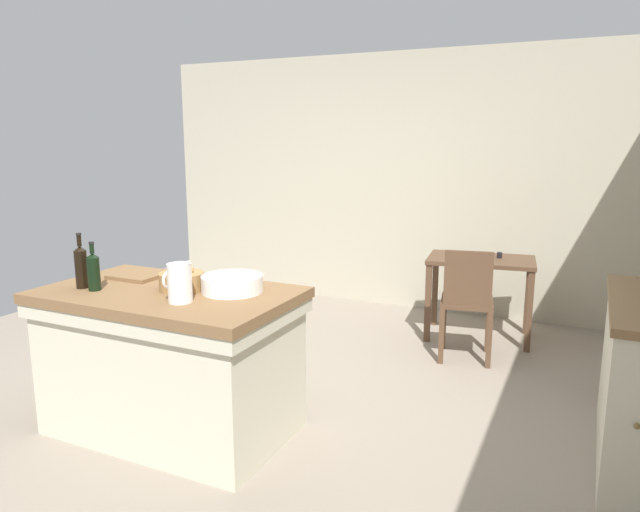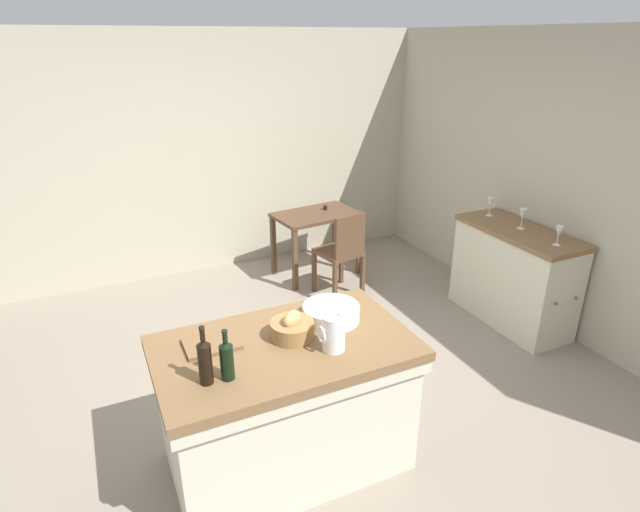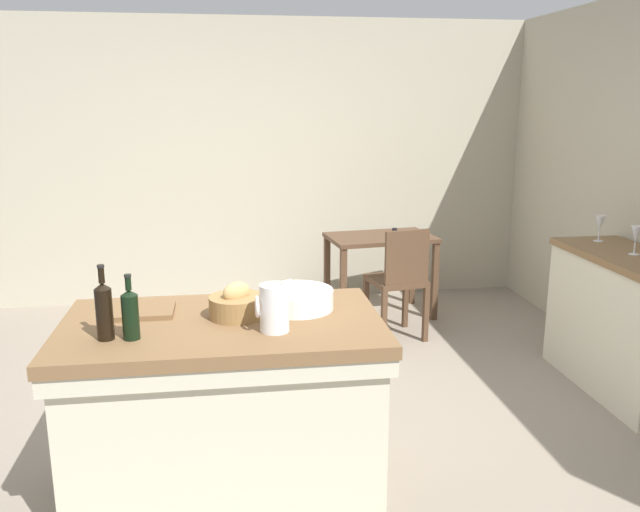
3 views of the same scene
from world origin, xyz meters
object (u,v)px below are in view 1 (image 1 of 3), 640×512
at_px(pitcher, 180,282).
at_px(wine_bottle_dark, 94,271).
at_px(wash_bowl, 232,284).
at_px(writing_desk, 481,271).
at_px(bread_basket, 182,280).
at_px(island_table, 171,356).
at_px(wooden_chair, 467,300).
at_px(wine_bottle_amber, 81,266).
at_px(cutting_board, 136,276).

xyz_separation_m(pitcher, wine_bottle_dark, (-0.61, -0.01, 0.01)).
distance_m(pitcher, wash_bowl, 0.33).
relative_size(writing_desk, wine_bottle_dark, 3.36).
distance_m(wash_bowl, bread_basket, 0.31).
distance_m(island_table, wooden_chair, 2.34).
distance_m(writing_desk, wooden_chair, 0.62).
bearing_deg(bread_basket, island_table, -145.69).
xyz_separation_m(wash_bowl, wine_bottle_dark, (-0.75, -0.31, 0.07)).
bearing_deg(writing_desk, wine_bottle_amber, -124.57).
bearing_deg(bread_basket, wash_bowl, 15.71).
relative_size(pitcher, wash_bowl, 0.72).
bearing_deg(writing_desk, pitcher, -112.81).
xyz_separation_m(wash_bowl, cutting_board, (-0.75, 0.03, -0.04)).
distance_m(cutting_board, wine_bottle_dark, 0.35).
bearing_deg(cutting_board, bread_basket, -13.94).
distance_m(island_table, cutting_board, 0.59).
distance_m(wash_bowl, cutting_board, 0.75).
relative_size(pitcher, wine_bottle_amber, 0.78).
distance_m(island_table, wash_bowl, 0.59).
bearing_deg(wooden_chair, wine_bottle_amber, -131.86).
xyz_separation_m(wooden_chair, bread_basket, (-1.30, -1.85, 0.44)).
relative_size(writing_desk, bread_basket, 3.72).
relative_size(island_table, wine_bottle_dark, 5.17).
distance_m(island_table, wine_bottle_amber, 0.75).
height_order(writing_desk, wash_bowl, wash_bowl).
xyz_separation_m(island_table, wine_bottle_amber, (-0.49, -0.17, 0.54)).
bearing_deg(wash_bowl, bread_basket, -164.29).
height_order(bread_basket, cutting_board, bread_basket).
relative_size(wooden_chair, wine_bottle_amber, 2.78).
bearing_deg(wooden_chair, writing_desk, 90.88).
bearing_deg(island_table, wine_bottle_dark, -154.82).
bearing_deg(wine_bottle_amber, wine_bottle_dark, -5.62).
bearing_deg(wash_bowl, island_table, -160.34).
bearing_deg(wine_bottle_dark, writing_desk, 57.12).
bearing_deg(pitcher, writing_desk, 67.19).
bearing_deg(island_table, bread_basket, 34.31).
distance_m(island_table, pitcher, 0.59).
relative_size(pitcher, cutting_board, 0.83).
relative_size(wash_bowl, bread_basket, 1.37).
bearing_deg(island_table, wooden_chair, 54.32).
bearing_deg(wine_bottle_amber, wooden_chair, 48.14).
xyz_separation_m(wine_bottle_dark, wine_bottle_amber, (-0.11, 0.01, 0.02)).
height_order(writing_desk, cutting_board, cutting_board).
bearing_deg(pitcher, wash_bowl, 65.81).
xyz_separation_m(wooden_chair, pitcher, (-1.14, -2.07, 0.49)).
height_order(wooden_chair, wine_bottle_dark, wine_bottle_dark).
bearing_deg(wine_bottle_dark, wine_bottle_amber, 174.38).
distance_m(wooden_chair, pitcher, 2.41).
height_order(wooden_chair, wash_bowl, wash_bowl).
bearing_deg(writing_desk, bread_basket, -117.60).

